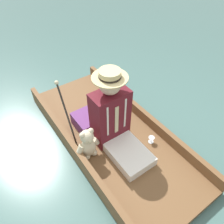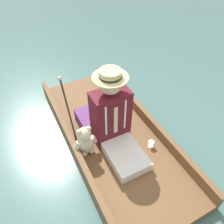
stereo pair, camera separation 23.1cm
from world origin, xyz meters
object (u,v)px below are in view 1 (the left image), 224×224
(walking_cane, at_px, (65,110))
(teddy_bear, at_px, (88,144))
(seated_person, at_px, (114,119))
(wine_glass, at_px, (151,139))

(walking_cane, bearing_deg, teddy_bear, 98.29)
(seated_person, xyz_separation_m, wine_glass, (-0.35, 0.27, -0.31))
(seated_person, bearing_deg, teddy_bear, 11.75)
(seated_person, height_order, teddy_bear, seated_person)
(teddy_bear, relative_size, wine_glass, 4.97)
(walking_cane, bearing_deg, seated_person, 138.64)
(teddy_bear, bearing_deg, wine_glass, 159.05)
(seated_person, distance_m, walking_cane, 0.53)
(teddy_bear, height_order, walking_cane, walking_cane)
(seated_person, bearing_deg, wine_glass, 152.93)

